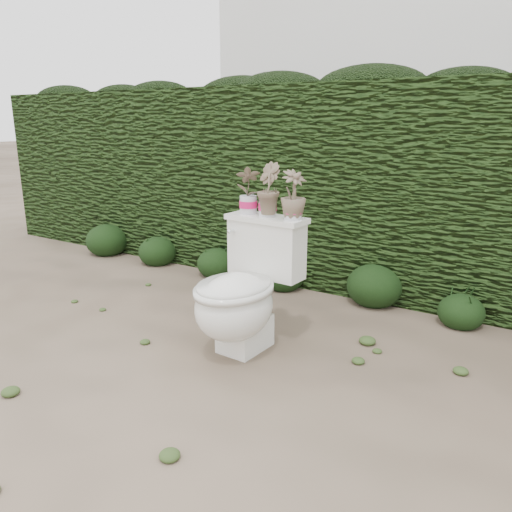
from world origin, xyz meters
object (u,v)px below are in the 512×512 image
Objects in this scene: potted_plant_left at (248,191)px; potted_plant_right at (293,196)px; toilet at (243,294)px; potted_plant_center at (268,191)px.

potted_plant_left is 0.32m from potted_plant_right.
toilet is 2.57× the size of potted_plant_center.
toilet is 0.63m from potted_plant_right.
potted_plant_right is at bearing 145.01° from potted_plant_left.
potted_plant_center is (0.02, 0.24, 0.57)m from toilet.
potted_plant_center reaches higher than potted_plant_right.
potted_plant_right is at bearing 52.53° from toilet.
potted_plant_left is (-0.12, 0.25, 0.56)m from toilet.
toilet is at bearing 164.01° from potted_plant_right.
potted_plant_left is at bearing 119.39° from toilet.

